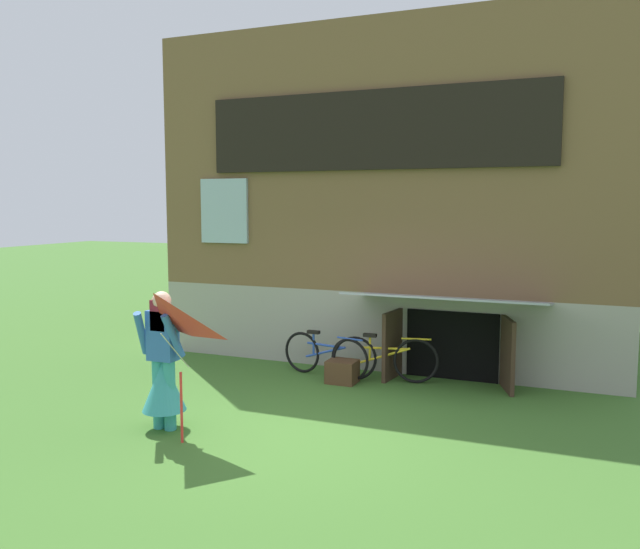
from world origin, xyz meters
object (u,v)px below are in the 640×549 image
bicycle_yellow (385,359)px  wooden_crate (342,371)px  person (163,372)px  kite (154,328)px  bicycle_blue (325,355)px

bicycle_yellow → wooden_crate: size_ratio=3.61×
person → wooden_crate: 3.02m
person → bicycle_yellow: size_ratio=1.05×
bicycle_yellow → wooden_crate: bicycle_yellow is taller
wooden_crate → person: bearing=-115.1°
kite → wooden_crate: kite is taller
kite → bicycle_yellow: size_ratio=1.04×
bicycle_blue → person: bearing=-95.7°
kite → bicycle_yellow: (1.57, 3.48, -0.97)m
person → wooden_crate: (1.26, 2.69, -0.53)m
wooden_crate → kite: bearing=-107.3°
person → bicycle_yellow: 3.52m
bicycle_yellow → bicycle_blue: bicycle_yellow is taller
kite → bicycle_yellow: 3.94m
bicycle_yellow → bicycle_blue: bearing=171.8°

